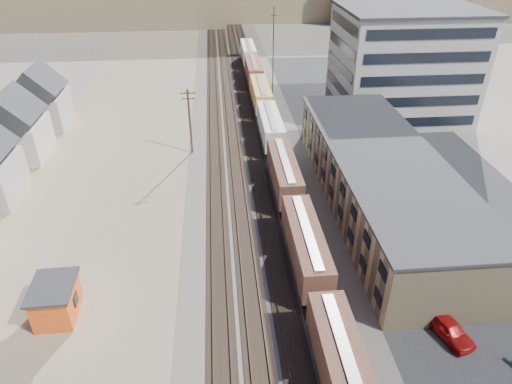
{
  "coord_description": "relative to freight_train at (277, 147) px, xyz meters",
  "views": [
    {
      "loc": [
        -4.45,
        -21.52,
        30.99
      ],
      "look_at": [
        -0.28,
        24.53,
        3.0
      ],
      "focal_mm": 32.0,
      "sensor_mm": 36.0,
      "label": 1
    }
  ],
  "objects": [
    {
      "name": "rail_tracks",
      "position": [
        -4.35,
        12.99,
        -2.68
      ],
      "size": [
        11.4,
        200.0,
        0.24
      ],
      "color": "black",
      "rests_on": "ground"
    },
    {
      "name": "radio_mast",
      "position": [
        2.2,
        22.99,
        6.33
      ],
      "size": [
        1.2,
        0.16,
        18.0
      ],
      "color": "black",
      "rests_on": "ground"
    },
    {
      "name": "office_tower",
      "position": [
        24.15,
        17.94,
        6.47
      ],
      "size": [
        22.6,
        18.6,
        18.45
      ],
      "color": "#9E998E",
      "rests_on": "ground"
    },
    {
      "name": "asphalt_lot",
      "position": [
        18.2,
        -2.01,
        -2.77
      ],
      "size": [
        26.0,
        120.0,
        0.04
      ],
      "primitive_type": "cube",
      "color": "#232326",
      "rests_on": "ground"
    },
    {
      "name": "freight_train",
      "position": [
        0.0,
        0.0,
        0.0
      ],
      "size": [
        3.0,
        119.74,
        4.46
      ],
      "color": "black",
      "rests_on": "ground"
    },
    {
      "name": "parked_car_blue",
      "position": [
        16.49,
        16.94,
        -2.04
      ],
      "size": [
        5.66,
        5.62,
        1.52
      ],
      "primitive_type": "imported",
      "rotation": [
        0.0,
        0.0,
        0.8
      ],
      "color": "navy",
      "rests_on": "ground"
    },
    {
      "name": "maintenance_shed",
      "position": [
        -23.29,
        -27.44,
        -0.98
      ],
      "size": [
        3.87,
        4.94,
        3.55
      ],
      "color": "#ED5016",
      "rests_on": "ground"
    },
    {
      "name": "parked_car_red",
      "position": [
        10.64,
        -32.91,
        -1.95
      ],
      "size": [
        3.43,
        5.3,
        1.68
      ],
      "primitive_type": "imported",
      "rotation": [
        0.0,
        0.0,
        0.32
      ],
      "color": "#9D0F0E",
      "rests_on": "ground"
    },
    {
      "name": "parked_car_far",
      "position": [
        22.8,
        15.0,
        -2.05
      ],
      "size": [
        3.17,
        4.73,
        1.5
      ],
      "primitive_type": "imported",
      "rotation": [
        0.0,
        0.0,
        -0.35
      ],
      "color": "silver",
      "rests_on": "ground"
    },
    {
      "name": "utility_pole_north",
      "position": [
        -12.3,
        4.99,
        2.5
      ],
      "size": [
        2.2,
        0.32,
        10.0
      ],
      "color": "#382619",
      "rests_on": "ground"
    },
    {
      "name": "ballast_bed",
      "position": [
        -3.8,
        12.99,
        -2.76
      ],
      "size": [
        18.0,
        200.0,
        0.06
      ],
      "primitive_type": "cube",
      "color": "#4C4742",
      "rests_on": "ground"
    },
    {
      "name": "warehouse",
      "position": [
        11.18,
        -12.01,
        0.86
      ],
      "size": [
        12.4,
        40.4,
        7.25
      ],
      "color": "tan",
      "rests_on": "ground"
    },
    {
      "name": "dirt_yard",
      "position": [
        -23.8,
        2.99,
        -2.78
      ],
      "size": [
        24.0,
        180.0,
        0.03
      ],
      "primitive_type": "cube",
      "color": "#87725D",
      "rests_on": "ground"
    }
  ]
}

